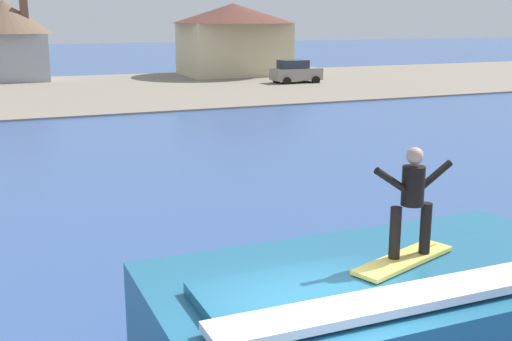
# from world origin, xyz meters

# --- Properties ---
(wave_crest) EXTENTS (6.86, 3.53, 1.59)m
(wave_crest) POSITION_xyz_m (1.64, 1.14, 0.75)
(wave_crest) COLOR #226386
(wave_crest) RESTS_ON ground_plane
(surfboard) EXTENTS (1.90, 1.05, 0.06)m
(surfboard) POSITION_xyz_m (1.81, 0.95, 1.62)
(surfboard) COLOR #EAD159
(surfboard) RESTS_ON wave_crest
(surfer) EXTENTS (1.29, 0.32, 1.58)m
(surfer) POSITION_xyz_m (1.93, 1.00, 2.54)
(surfer) COLOR black
(surfer) RESTS_ON surfboard
(shoreline_bank) EXTENTS (120.00, 24.29, 0.10)m
(shoreline_bank) POSITION_xyz_m (0.00, 39.60, 0.05)
(shoreline_bank) COLOR gray
(shoreline_bank) RESTS_ON ground_plane
(car_far_shore) EXTENTS (3.80, 2.09, 1.86)m
(car_far_shore) POSITION_xyz_m (18.90, 38.67, 0.94)
(car_far_shore) COLOR gray
(car_far_shore) RESTS_ON ground_plane
(house_gabled_white) EXTENTS (10.80, 10.80, 6.25)m
(house_gabled_white) POSITION_xyz_m (17.09, 47.26, 3.63)
(house_gabled_white) COLOR beige
(house_gabled_white) RESTS_ON ground_plane
(house_small_cottage) EXTENTS (7.28, 7.28, 6.53)m
(house_small_cottage) POSITION_xyz_m (-1.47, 49.39, 3.61)
(house_small_cottage) COLOR #9EA3AD
(house_small_cottage) RESTS_ON ground_plane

